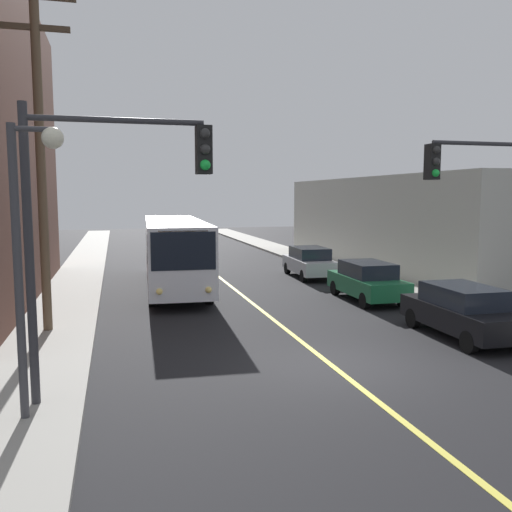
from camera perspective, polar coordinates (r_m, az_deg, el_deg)
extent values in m
plane|color=black|center=(14.22, 8.06, -11.46)|extent=(120.00, 120.00, 0.00)
cube|color=gray|center=(22.96, -19.36, -4.68)|extent=(2.50, 90.00, 0.15)
cube|color=gray|center=(26.08, 14.33, -3.22)|extent=(2.50, 90.00, 0.15)
cube|color=#D8CC4C|center=(28.31, -3.71, -2.42)|extent=(0.16, 60.00, 0.01)
cube|color=black|center=(24.01, -22.34, -0.64)|extent=(0.06, 13.06, 1.30)
cube|color=black|center=(23.85, -22.67, 7.01)|extent=(0.06, 13.06, 1.30)
cube|color=black|center=(24.13, -23.01, 14.62)|extent=(0.06, 13.06, 1.30)
cube|color=#B2B2A8|center=(35.51, 19.27, 3.41)|extent=(12.00, 22.64, 5.42)
cube|color=black|center=(32.65, 10.47, 1.48)|extent=(0.06, 15.85, 1.30)
cube|color=silver|center=(25.63, -8.66, 0.69)|extent=(3.13, 12.11, 2.75)
cube|color=black|center=(19.64, -7.70, 0.52)|extent=(2.35, 0.19, 1.40)
cube|color=black|center=(31.54, -9.29, 2.88)|extent=(2.30, 0.19, 1.10)
cube|color=black|center=(25.55, -11.49, 1.80)|extent=(0.55, 10.19, 1.10)
cube|color=black|center=(25.69, -5.88, 1.92)|extent=(0.55, 10.19, 1.10)
cube|color=orange|center=(19.60, -7.72, 2.26)|extent=(1.79, 0.15, 0.30)
sphere|color=#F9D872|center=(19.76, -10.21, -3.74)|extent=(0.24, 0.24, 0.24)
sphere|color=#F9D872|center=(19.89, -5.05, -3.60)|extent=(0.24, 0.24, 0.24)
cylinder|color=black|center=(21.62, -10.95, -3.96)|extent=(0.35, 1.01, 1.00)
cylinder|color=black|center=(21.76, -5.01, -3.80)|extent=(0.35, 1.01, 1.00)
cylinder|color=black|center=(29.23, -11.21, -1.27)|extent=(0.35, 1.01, 1.00)
cylinder|color=black|center=(29.33, -6.81, -1.17)|extent=(0.35, 1.01, 1.00)
cube|color=black|center=(17.73, 21.04, -5.99)|extent=(1.86, 4.43, 0.70)
cube|color=black|center=(17.61, 21.13, -3.93)|extent=(1.66, 2.49, 0.60)
cylinder|color=black|center=(16.17, 21.70, -8.48)|extent=(0.23, 0.64, 0.64)
cylinder|color=black|center=(18.62, 16.32, -6.35)|extent=(0.23, 0.64, 0.64)
cylinder|color=black|center=(19.46, 20.42, -5.95)|extent=(0.23, 0.64, 0.64)
cube|color=#196038|center=(22.82, 11.69, -3.00)|extent=(1.86, 4.42, 0.70)
cube|color=black|center=(22.72, 11.73, -1.38)|extent=(1.65, 2.48, 0.60)
cylinder|color=black|center=(21.21, 11.47, -4.67)|extent=(0.23, 0.64, 0.64)
cylinder|color=black|center=(21.93, 15.26, -4.40)|extent=(0.23, 0.64, 0.64)
cylinder|color=black|center=(23.91, 8.39, -3.36)|extent=(0.23, 0.64, 0.64)
cylinder|color=black|center=(24.55, 11.85, -3.17)|extent=(0.23, 0.64, 0.64)
cube|color=#B7B7BC|center=(28.80, 5.69, -0.95)|extent=(1.96, 4.46, 0.70)
cube|color=black|center=(28.73, 5.71, 0.33)|extent=(1.71, 2.52, 0.60)
cylinder|color=black|center=(27.19, 5.07, -2.13)|extent=(0.24, 0.65, 0.64)
cylinder|color=black|center=(27.72, 8.23, -2.01)|extent=(0.24, 0.65, 0.64)
cylinder|color=black|center=(30.04, 3.35, -1.30)|extent=(0.24, 0.65, 0.64)
cylinder|color=black|center=(30.51, 6.24, -1.21)|extent=(0.24, 0.65, 0.64)
cylinder|color=brown|center=(17.85, -21.87, 9.59)|extent=(0.28, 0.28, 10.66)
cube|color=#4C3D2D|center=(18.49, -22.41, 21.50)|extent=(2.00, 0.16, 0.16)
cylinder|color=#2D2D33|center=(11.52, -22.91, -0.07)|extent=(0.18, 0.18, 6.00)
cylinder|color=#2D2D33|center=(11.43, -14.56, 13.76)|extent=(3.50, 0.12, 0.12)
cube|color=black|center=(11.52, -5.57, 11.12)|extent=(0.32, 0.36, 1.00)
sphere|color=#2D2D2D|center=(11.36, -5.43, 12.81)|extent=(0.22, 0.22, 0.22)
sphere|color=#2D2D2D|center=(11.33, -5.42, 11.20)|extent=(0.22, 0.22, 0.22)
sphere|color=green|center=(11.31, -5.40, 9.58)|extent=(0.22, 0.22, 0.22)
cylinder|color=#2D2D33|center=(17.27, 23.22, 10.89)|extent=(3.50, 0.12, 0.12)
cube|color=black|center=(16.23, 18.18, 9.46)|extent=(0.32, 0.36, 1.00)
sphere|color=#2D2D2D|center=(16.09, 18.59, 10.62)|extent=(0.22, 0.22, 0.22)
sphere|color=#2D2D2D|center=(16.07, 18.55, 9.48)|extent=(0.22, 0.22, 0.22)
sphere|color=green|center=(16.05, 18.51, 8.34)|extent=(0.22, 0.22, 0.22)
cylinder|color=#38383D|center=(10.86, -23.91, -1.81)|extent=(0.16, 0.16, 5.50)
cylinder|color=#38383D|center=(10.78, -22.68, 12.32)|extent=(0.70, 0.10, 0.10)
sphere|color=#EAE5C6|center=(10.72, -20.76, 11.63)|extent=(0.40, 0.40, 0.40)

